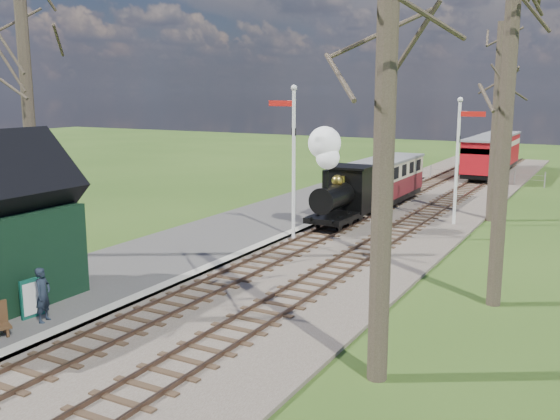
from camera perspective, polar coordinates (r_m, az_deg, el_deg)
The scene contains 16 objects.
distant_hills at distance 74.14m, azimuth 20.39°, elevation -7.25°, with size 114.40×48.00×22.02m.
ballast_bed at distance 29.87m, azimuth 9.98°, elevation -0.77°, with size 8.00×60.00×0.10m, color brown.
track_near at distance 30.29m, azimuth 7.66°, elevation -0.45°, with size 1.60×60.00×0.15m.
track_far at distance 29.48m, azimuth 12.38°, elevation -0.92°, with size 1.60×60.00×0.15m.
platform at distance 24.98m, azimuth -6.62°, elevation -2.85°, with size 5.00×44.00×0.20m, color #474442.
coping_strip at distance 23.76m, azimuth -2.08°, elevation -3.49°, with size 0.40×44.00×0.21m, color #B2AD9E.
semaphore_near at distance 24.66m, azimuth 1.12°, elevation 5.35°, with size 1.22×0.24×6.22m.
semaphore_far at distance 28.57m, azimuth 16.06°, elevation 5.14°, with size 1.22×0.24×5.72m.
bare_trees at distance 18.38m, azimuth -1.61°, elevation 8.41°, with size 15.51×22.39×12.00m.
fence_line at distance 43.35m, azimuth 14.76°, elevation 3.30°, with size 12.60×0.08×1.00m.
locomotive at distance 27.21m, azimuth 5.43°, elevation 2.42°, with size 1.74×4.07×4.36m.
coach at distance 32.88m, azimuth 9.64°, elevation 2.83°, with size 2.03×6.98×2.14m.
red_carriage_a at distance 44.16m, azimuth 18.19°, elevation 4.61°, with size 2.20×5.46×2.32m.
red_carriage_b at distance 49.55m, azimuth 19.39°, elevation 5.16°, with size 2.20×5.46×2.32m.
sign_board at distance 17.53m, azimuth -21.65°, elevation -7.46°, with size 0.16×0.71×1.03m.
person at distance 17.04m, azimuth -20.85°, elevation -7.25°, with size 0.52×0.34×1.42m, color #1A2330.
Camera 1 is at (10.60, -5.75, 6.00)m, focal length 40.00 mm.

